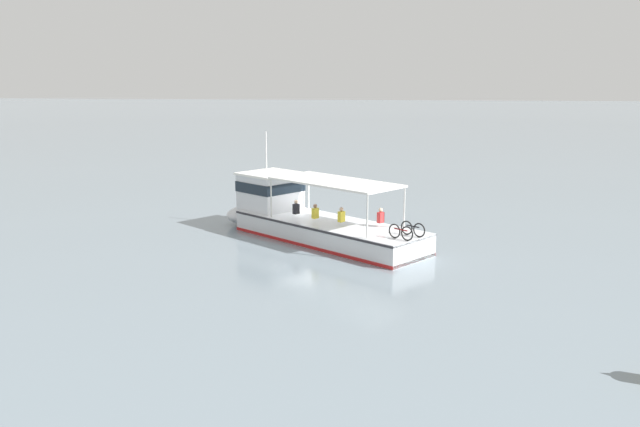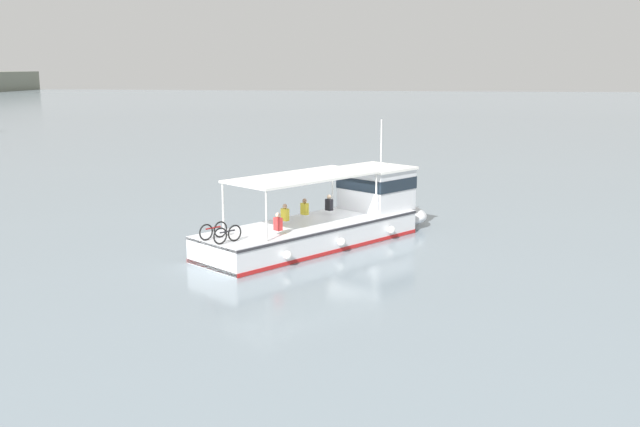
{
  "view_description": "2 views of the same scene",
  "coord_description": "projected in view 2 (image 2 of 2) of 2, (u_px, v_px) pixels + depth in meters",
  "views": [
    {
      "loc": [
        -5.7,
        33.5,
        8.25
      ],
      "look_at": [
        -1.53,
        1.45,
        1.4
      ],
      "focal_mm": 36.45,
      "sensor_mm": 36.0,
      "label": 1
    },
    {
      "loc": [
        -32.87,
        -2.85,
        7.81
      ],
      "look_at": [
        -1.53,
        1.45,
        1.4
      ],
      "focal_mm": 41.08,
      "sensor_mm": 36.0,
      "label": 2
    }
  ],
  "objects": [
    {
      "name": "ground_plane",
      "position": [
        356.0,
        237.0,
        33.84
      ],
      "size": [
        400.0,
        400.0,
        0.0
      ],
      "primitive_type": "plane",
      "color": "gray"
    },
    {
      "name": "ferry_main",
      "position": [
        336.0,
        219.0,
        33.06
      ],
      "size": [
        12.0,
        10.13,
        5.32
      ],
      "color": "silver",
      "rests_on": "ground"
    }
  ]
}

